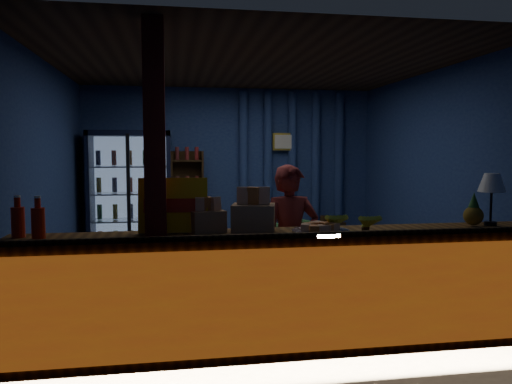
# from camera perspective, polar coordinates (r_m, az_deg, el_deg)

# --- Properties ---
(ground) EXTENTS (4.60, 4.60, 0.00)m
(ground) POSITION_cam_1_polar(r_m,az_deg,el_deg) (6.07, -0.45, -10.60)
(ground) COLOR #515154
(ground) RESTS_ON ground
(room_walls) EXTENTS (4.60, 4.60, 4.60)m
(room_walls) POSITION_cam_1_polar(r_m,az_deg,el_deg) (5.85, -0.46, 4.38)
(room_walls) COLOR navy
(room_walls) RESTS_ON ground
(counter) EXTENTS (4.40, 0.57, 0.99)m
(counter) POSITION_cam_1_polar(r_m,az_deg,el_deg) (4.14, 3.77, -11.12)
(counter) COLOR brown
(counter) RESTS_ON ground
(support_post) EXTENTS (0.16, 0.16, 2.60)m
(support_post) POSITION_cam_1_polar(r_m,az_deg,el_deg) (3.90, -11.41, 0.15)
(support_post) COLOR maroon
(support_post) RESTS_ON ground
(beverage_cooler) EXTENTS (1.20, 0.62, 1.90)m
(beverage_cooler) POSITION_cam_1_polar(r_m,az_deg,el_deg) (7.75, -14.12, -0.38)
(beverage_cooler) COLOR black
(beverage_cooler) RESTS_ON ground
(bottle_shelf) EXTENTS (0.50, 0.28, 1.60)m
(bottle_shelf) POSITION_cam_1_polar(r_m,az_deg,el_deg) (7.88, -7.85, -1.21)
(bottle_shelf) COLOR #3C2913
(bottle_shelf) RESTS_ON ground
(curtain_folds) EXTENTS (1.74, 0.14, 2.50)m
(curtain_folds) POSITION_cam_1_polar(r_m,az_deg,el_deg) (8.15, 4.14, 2.58)
(curtain_folds) COLOR navy
(curtain_folds) RESTS_ON room_walls
(framed_picture) EXTENTS (0.36, 0.04, 0.28)m
(framed_picture) POSITION_cam_1_polar(r_m,az_deg,el_deg) (8.07, 3.19, 5.75)
(framed_picture) COLOR gold
(framed_picture) RESTS_ON room_walls
(shopkeeper) EXTENTS (0.56, 0.39, 1.48)m
(shopkeeper) POSITION_cam_1_polar(r_m,az_deg,el_deg) (4.69, 3.98, -5.92)
(shopkeeper) COLOR maroon
(shopkeeper) RESTS_ON ground
(green_chair) EXTENTS (0.78, 0.80, 0.57)m
(green_chair) POSITION_cam_1_polar(r_m,az_deg,el_deg) (7.46, 4.53, -5.48)
(green_chair) COLOR #5AAF57
(green_chair) RESTS_ON ground
(side_table) EXTENTS (0.68, 0.59, 0.61)m
(side_table) POSITION_cam_1_polar(r_m,az_deg,el_deg) (7.75, 7.67, -5.31)
(side_table) COLOR #3C2913
(side_table) RESTS_ON ground
(yellow_sign) EXTENTS (0.55, 0.14, 0.44)m
(yellow_sign) POSITION_cam_1_polar(r_m,az_deg,el_deg) (4.05, -9.45, -1.51)
(yellow_sign) COLOR yellow
(yellow_sign) RESTS_ON counter
(soda_bottles) EXTENTS (0.26, 0.18, 0.32)m
(soda_bottles) POSITION_cam_1_polar(r_m,az_deg,el_deg) (4.12, -24.60, -3.03)
(soda_bottles) COLOR red
(soda_bottles) RESTS_ON counter
(snack_box_left) EXTENTS (0.40, 0.35, 0.36)m
(snack_box_left) POSITION_cam_1_polar(r_m,az_deg,el_deg) (4.06, -0.29, -2.72)
(snack_box_left) COLOR #956948
(snack_box_left) RESTS_ON counter
(snack_box_centre) EXTENTS (0.31, 0.28, 0.28)m
(snack_box_centre) POSITION_cam_1_polar(r_m,az_deg,el_deg) (4.06, -5.63, -3.14)
(snack_box_centre) COLOR #956948
(snack_box_centre) RESTS_ON counter
(pastry_tray) EXTENTS (0.47, 0.47, 0.08)m
(pastry_tray) POSITION_cam_1_polar(r_m,az_deg,el_deg) (4.02, 7.40, -4.31)
(pastry_tray) COLOR silver
(pastry_tray) RESTS_ON counter
(banana_bunches) EXTENTS (0.46, 0.28, 0.15)m
(banana_bunches) POSITION_cam_1_polar(r_m,az_deg,el_deg) (4.15, 10.78, -3.35)
(banana_bunches) COLOR yellow
(banana_bunches) RESTS_ON counter
(table_lamp) EXTENTS (0.23, 0.23, 0.46)m
(table_lamp) POSITION_cam_1_polar(r_m,az_deg,el_deg) (4.81, 25.34, 0.75)
(table_lamp) COLOR black
(table_lamp) RESTS_ON counter
(pineapple) EXTENTS (0.17, 0.17, 0.29)m
(pineapple) POSITION_cam_1_polar(r_m,az_deg,el_deg) (4.72, 23.60, -2.17)
(pineapple) COLOR #8B5C19
(pineapple) RESTS_ON counter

